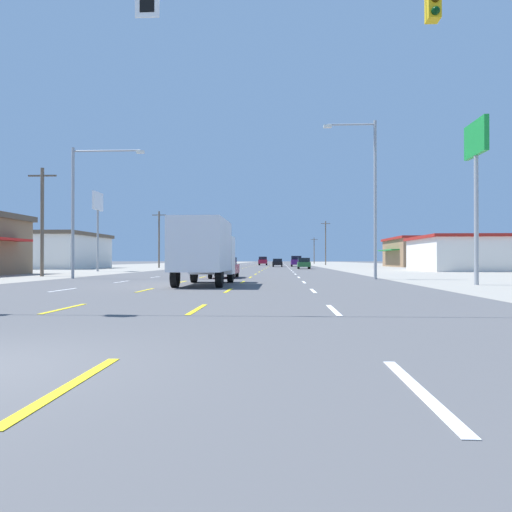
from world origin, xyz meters
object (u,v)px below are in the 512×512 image
at_px(pole_sign_left_row_1, 98,209).
at_px(streetlight_right_row_0, 371,189).
at_px(box_truck_center_turn_nearest, 205,249).
at_px(sedan_center_turn_near, 224,267).
at_px(suv_far_right_farther, 296,261).
at_px(hatchback_far_right_mid, 304,263).
at_px(hatchback_far_left_far, 220,262).
at_px(streetlight_left_row_0, 82,200).
at_px(sedan_inner_right_midfar, 278,263).
at_px(pole_sign_right_row_0, 476,157).
at_px(suv_center_turn_farthest, 263,261).

relative_size(pole_sign_left_row_1, streetlight_right_row_0, 0.83).
height_order(box_truck_center_turn_nearest, sedan_center_turn_near, box_truck_center_turn_nearest).
xyz_separation_m(sedan_center_turn_near, suv_far_right_farther, (6.94, 55.34, 0.27)).
height_order(sedan_center_turn_near, hatchback_far_right_mid, hatchback_far_right_mid).
bearing_deg(sedan_center_turn_near, hatchback_far_right_mid, 77.77).
distance_m(hatchback_far_left_far, streetlight_left_row_0, 55.07).
xyz_separation_m(sedan_inner_right_midfar, streetlight_left_row_0, (-13.01, -54.31, 4.55)).
bearing_deg(streetlight_left_row_0, sedan_center_turn_near, 10.84).
relative_size(hatchback_far_right_mid, suv_far_right_farther, 0.80).
bearing_deg(sedan_center_turn_near, pole_sign_right_row_0, -32.21).
height_order(suv_far_right_farther, suv_center_turn_farthest, same).
bearing_deg(hatchback_far_left_far, sedan_center_turn_near, -82.59).
bearing_deg(pole_sign_left_row_1, suv_far_right_farther, 58.56).
bearing_deg(streetlight_left_row_0, suv_center_turn_farthest, 83.12).
height_order(hatchback_far_right_mid, pole_sign_left_row_1, pole_sign_left_row_1).
distance_m(box_truck_center_turn_nearest, hatchback_far_left_far, 63.00).
xyz_separation_m(box_truck_center_turn_nearest, streetlight_left_row_0, (-9.63, 7.78, 3.47)).
bearing_deg(box_truck_center_turn_nearest, suv_center_turn_farthest, 90.07).
xyz_separation_m(sedan_center_turn_near, hatchback_far_left_far, (-6.90, 53.00, 0.03)).
distance_m(suv_center_turn_farthest, streetlight_left_row_0, 79.61).
bearing_deg(sedan_inner_right_midfar, hatchback_far_left_far, 177.19).
bearing_deg(sedan_inner_right_midfar, pole_sign_left_row_1, -119.35).
bearing_deg(streetlight_right_row_0, pole_sign_right_row_0, -59.95).
bearing_deg(streetlight_left_row_0, sedan_inner_right_midfar, 76.53).
relative_size(pole_sign_left_row_1, pole_sign_right_row_0, 1.04).
distance_m(hatchback_far_right_mid, pole_sign_right_row_0, 43.13).
xyz_separation_m(hatchback_far_left_far, suv_far_right_farther, (13.84, 2.34, 0.24)).
height_order(sedan_center_turn_near, streetlight_left_row_0, streetlight_left_row_0).
relative_size(box_truck_center_turn_nearest, pole_sign_right_row_0, 0.86).
distance_m(sedan_inner_right_midfar, pole_sign_right_row_0, 62.40).
bearing_deg(suv_far_right_farther, pole_sign_left_row_1, -121.44).
height_order(hatchback_far_right_mid, streetlight_left_row_0, streetlight_left_row_0).
bearing_deg(pole_sign_right_row_0, pole_sign_left_row_1, 138.35).
relative_size(hatchback_far_right_mid, hatchback_far_left_far, 1.00).
distance_m(sedan_inner_right_midfar, streetlight_left_row_0, 56.03).
height_order(suv_center_turn_farthest, pole_sign_left_row_1, pole_sign_left_row_1).
distance_m(box_truck_center_turn_nearest, suv_far_right_farther, 65.30).
bearing_deg(pole_sign_right_row_0, sedan_inner_right_midfar, 99.65).
xyz_separation_m(box_truck_center_turn_nearest, suv_far_right_farther, (6.82, 64.94, -0.81)).
height_order(sedan_inner_right_midfar, hatchback_far_left_far, hatchback_far_left_far).
height_order(sedan_inner_right_midfar, streetlight_left_row_0, streetlight_left_row_0).
height_order(box_truck_center_turn_nearest, suv_far_right_farther, box_truck_center_turn_nearest).
bearing_deg(sedan_center_turn_near, box_truck_center_turn_nearest, -89.25).
xyz_separation_m(pole_sign_right_row_0, streetlight_left_row_0, (-23.42, 6.94, -1.20)).
bearing_deg(streetlight_right_row_0, sedan_center_turn_near, 169.58).
relative_size(suv_far_right_farther, pole_sign_left_row_1, 0.56).
bearing_deg(suv_center_turn_farthest, hatchback_far_right_mid, -80.58).
xyz_separation_m(suv_far_right_farther, suv_center_turn_farthest, (-6.93, 21.77, 0.00)).
relative_size(hatchback_far_left_far, pole_sign_left_row_1, 0.45).
bearing_deg(pole_sign_right_row_0, suv_center_turn_farthest, 99.20).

